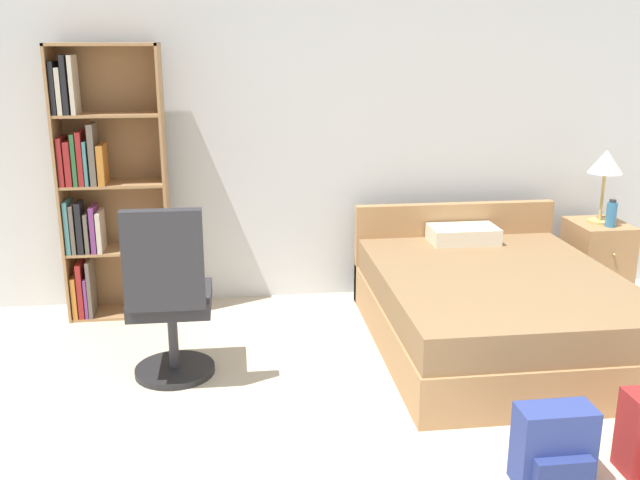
# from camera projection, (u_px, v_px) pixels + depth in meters

# --- Properties ---
(wall_back) EXTENTS (9.00, 0.06, 2.60)m
(wall_back) POSITION_uv_depth(u_px,v_px,m) (356.00, 131.00, 5.46)
(wall_back) COLOR silver
(wall_back) RESTS_ON ground_plane
(bookshelf) EXTENTS (0.74, 0.30, 1.96)m
(bookshelf) POSITION_uv_depth(u_px,v_px,m) (100.00, 186.00, 5.07)
(bookshelf) COLOR #AD7F51
(bookshelf) RESTS_ON ground_plane
(bed) EXTENTS (1.56, 1.97, 0.77)m
(bed) POSITION_uv_depth(u_px,v_px,m) (493.00, 306.00, 4.76)
(bed) COLOR #AD7F51
(bed) RESTS_ON ground_plane
(office_chair) EXTENTS (0.49, 0.56, 1.10)m
(office_chair) POSITION_uv_depth(u_px,v_px,m) (169.00, 300.00, 4.16)
(office_chair) COLOR #232326
(office_chair) RESTS_ON ground_plane
(nightstand) EXTENTS (0.41, 0.50, 0.61)m
(nightstand) POSITION_uv_depth(u_px,v_px,m) (596.00, 260.00, 5.60)
(nightstand) COLOR #AD7F51
(nightstand) RESTS_ON ground_plane
(table_lamp) EXTENTS (0.26, 0.26, 0.57)m
(table_lamp) POSITION_uv_depth(u_px,v_px,m) (606.00, 165.00, 5.39)
(table_lamp) COLOR tan
(table_lamp) RESTS_ON nightstand
(water_bottle) EXTENTS (0.08, 0.08, 0.21)m
(water_bottle) POSITION_uv_depth(u_px,v_px,m) (611.00, 214.00, 5.37)
(water_bottle) COLOR teal
(water_bottle) RESTS_ON nightstand
(backpack_blue) EXTENTS (0.35, 0.24, 0.39)m
(backpack_blue) POSITION_uv_depth(u_px,v_px,m) (554.00, 449.00, 3.26)
(backpack_blue) COLOR navy
(backpack_blue) RESTS_ON ground_plane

